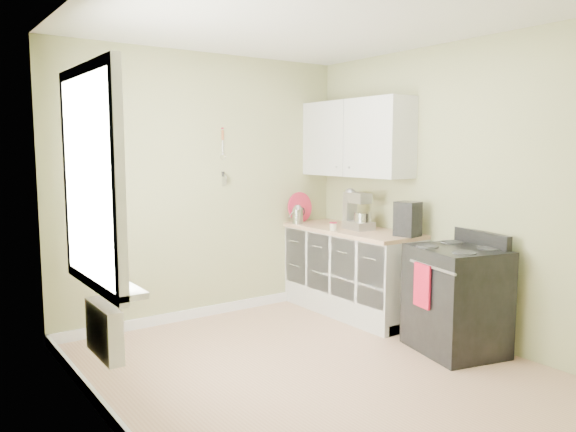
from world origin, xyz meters
TOP-DOWN VIEW (x-y plane):
  - floor at (0.00, 0.00)m, footprint 3.20×3.60m
  - ceiling at (0.00, 0.00)m, footprint 3.20×3.60m
  - wall_back at (0.00, 1.81)m, footprint 3.20×0.02m
  - wall_left at (-1.61, 0.00)m, footprint 0.02×3.60m
  - wall_right at (1.61, 0.00)m, footprint 0.02×3.60m
  - base_cabinets at (1.30, 1.00)m, footprint 0.60×1.60m
  - countertop at (1.29, 1.00)m, footprint 0.64×1.60m
  - upper_cabinets at (1.43, 1.10)m, footprint 0.35×1.40m
  - window at (-1.58, 0.30)m, footprint 0.06×1.14m
  - window_sill at (-1.51, 0.30)m, footprint 0.18×1.14m
  - radiator at (-1.54, 0.25)m, footprint 0.12×0.50m
  - wall_utensils at (0.20, 1.78)m, footprint 0.02×0.14m
  - stove at (1.28, -0.37)m, footprint 0.81×0.87m
  - stand_mixer at (1.31, 0.93)m, footprint 0.25×0.37m
  - kettle at (1.05, 1.63)m, footprint 0.21×0.12m
  - coffee_maker at (1.38, 0.30)m, footprint 0.22×0.24m
  - red_tray at (1.15, 1.72)m, footprint 0.35×0.09m
  - jar at (1.05, 1.01)m, footprint 0.08×0.08m
  - plant_a at (-1.50, 0.09)m, footprint 0.21×0.21m
  - plant_b at (-1.50, 0.39)m, footprint 0.17×0.19m
  - plant_c at (-1.50, 0.58)m, footprint 0.20×0.20m

SIDE VIEW (x-z plane):
  - floor at x=0.00m, z-range -0.02..0.00m
  - base_cabinets at x=1.30m, z-range 0.00..0.87m
  - stove at x=1.28m, z-range -0.05..0.97m
  - radiator at x=-1.54m, z-range 0.38..0.73m
  - window_sill at x=-1.51m, z-range 0.86..0.90m
  - countertop at x=1.29m, z-range 0.87..0.91m
  - jar at x=1.05m, z-range 0.91..0.99m
  - kettle at x=1.05m, z-range 0.91..1.12m
  - plant_c at x=-1.50m, z-range 0.90..1.18m
  - plant_b at x=-1.50m, z-range 0.90..1.19m
  - coffee_maker at x=1.38m, z-range 0.90..1.23m
  - plant_a at x=-1.50m, z-range 0.90..1.24m
  - red_tray at x=1.15m, z-range 0.91..1.25m
  - stand_mixer at x=1.31m, z-range 0.88..1.30m
  - wall_back at x=0.00m, z-range 0.00..2.70m
  - wall_left at x=-1.61m, z-range 0.00..2.70m
  - wall_right at x=1.61m, z-range 0.00..2.70m
  - window at x=-1.58m, z-range 0.83..2.27m
  - wall_utensils at x=0.20m, z-range 1.27..1.85m
  - upper_cabinets at x=1.43m, z-range 1.45..2.25m
  - ceiling at x=0.00m, z-range 2.70..2.72m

